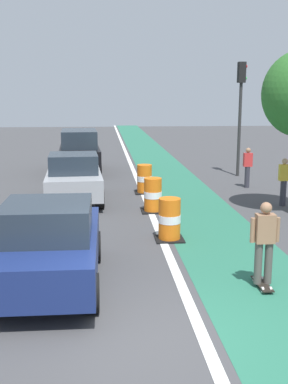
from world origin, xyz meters
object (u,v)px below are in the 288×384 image
object	(u,v)px
traffic_barrel_back	(144,179)
pedestrian_crossing	(284,180)
pedestrian_waiting	(248,166)
traffic_light_corner	(241,99)
parked_sedan_nearest	(49,245)
parked_sedan_second	(74,178)
parked_suv_third	(79,151)
skateboarder_on_lane	(264,242)
traffic_barrel_mid	(153,195)
traffic_barrel_front	(169,220)

from	to	relation	value
traffic_barrel_back	pedestrian_crossing	distance (m)	5.11
traffic_barrel_back	pedestrian_waiting	distance (m)	4.29
traffic_light_corner	parked_sedan_nearest	bearing A→B (deg)	-120.65
parked_sedan_second	parked_suv_third	distance (m)	6.36
parked_suv_third	pedestrian_waiting	xyz separation A→B (m)	(6.88, -4.41, -0.17)
traffic_light_corner	pedestrian_crossing	xyz separation A→B (m)	(-0.19, -6.02, -2.64)
pedestrian_crossing	pedestrian_waiting	size ratio (longest dim) A/B	1.00
parked_suv_third	parked_sedan_nearest	bearing A→B (deg)	-89.74
skateboarder_on_lane	traffic_barrel_mid	xyz separation A→B (m)	(-1.48, 6.19, -0.38)
parked_sedan_second	skateboarder_on_lane	bearing A→B (deg)	-62.90
pedestrian_crossing	pedestrian_waiting	world-z (taller)	same
traffic_barrel_front	traffic_barrel_mid	xyz separation A→B (m)	(-0.11, 3.00, 0.00)
parked_sedan_nearest	traffic_barrel_back	bearing A→B (deg)	73.31
traffic_light_corner	parked_suv_third	bearing A→B (deg)	167.57
skateboarder_on_lane	parked_sedan_nearest	distance (m)	4.11
traffic_barrel_mid	pedestrian_waiting	xyz separation A→B (m)	(4.20, 3.68, 0.33)
traffic_barrel_front	traffic_barrel_back	xyz separation A→B (m)	(-0.11, 5.95, 0.00)
traffic_barrel_front	traffic_barrel_mid	world-z (taller)	same
parked_sedan_second	traffic_barrel_front	bearing A→B (deg)	-60.44
skateboarder_on_lane	traffic_light_corner	size ratio (longest dim) A/B	0.33
parked_sedan_second	pedestrian_waiting	distance (m)	7.06
traffic_barrel_mid	pedestrian_crossing	xyz separation A→B (m)	(4.45, 0.46, 0.33)
skateboarder_on_lane	parked_sedan_nearest	size ratio (longest dim) A/B	0.41
traffic_barrel_front	parked_sedan_second	bearing A→B (deg)	119.56
parked_sedan_second	traffic_barrel_front	size ratio (longest dim) A/B	3.85
pedestrian_crossing	traffic_barrel_back	bearing A→B (deg)	150.83
parked_sedan_second	traffic_barrel_mid	xyz separation A→B (m)	(2.58, -1.73, -0.30)
parked_sedan_second	traffic_light_corner	size ratio (longest dim) A/B	0.82
traffic_barrel_front	traffic_barrel_back	distance (m)	5.95
parked_suv_third	traffic_barrel_front	size ratio (longest dim) A/B	4.31
parked_suv_third	pedestrian_waiting	distance (m)	8.17
traffic_barrel_mid	traffic_light_corner	xyz separation A→B (m)	(4.64, 6.48, 2.97)
parked_sedan_nearest	pedestrian_waiting	size ratio (longest dim) A/B	2.55
traffic_light_corner	pedestrian_waiting	size ratio (longest dim) A/B	3.17
parked_sedan_nearest	pedestrian_crossing	distance (m)	9.40
traffic_barrel_mid	pedestrian_crossing	distance (m)	4.48
parked_sedan_second	traffic_light_corner	bearing A→B (deg)	33.36
skateboarder_on_lane	parked_sedan_nearest	bearing A→B (deg)	173.88
traffic_barrel_back	traffic_light_corner	bearing A→B (deg)	37.29
parked_suv_third	pedestrian_crossing	bearing A→B (deg)	-46.97
skateboarder_on_lane	traffic_barrel_front	distance (m)	3.49
skateboarder_on_lane	pedestrian_waiting	size ratio (longest dim) A/B	1.05
parked_suv_third	traffic_barrel_front	world-z (taller)	parked_suv_third
parked_sedan_nearest	parked_sedan_second	bearing A→B (deg)	89.72
traffic_barrel_back	parked_sedan_second	bearing A→B (deg)	-154.73
parked_suv_third	pedestrian_waiting	world-z (taller)	parked_suv_third
skateboarder_on_lane	traffic_barrel_front	bearing A→B (deg)	113.24
parked_sedan_second	traffic_barrel_back	xyz separation A→B (m)	(2.57, 1.21, -0.30)
traffic_barrel_mid	traffic_light_corner	bearing A→B (deg)	54.43
parked_sedan_nearest	parked_suv_third	distance (m)	13.84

